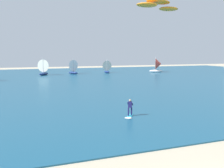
# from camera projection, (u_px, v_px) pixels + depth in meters

# --- Properties ---
(ocean) EXTENTS (160.00, 90.00, 0.10)m
(ocean) POSITION_uv_depth(u_px,v_px,m) (57.00, 80.00, 58.67)
(ocean) COLOR navy
(ocean) RESTS_ON ground
(kitesurfer) EXTENTS (1.57, 1.93, 1.67)m
(kitesurfer) POSITION_uv_depth(u_px,v_px,m) (130.00, 110.00, 25.29)
(kitesurfer) COLOR #26B2CC
(kitesurfer) RESTS_ON ocean
(kite) EXTENTS (7.30, 4.57, 1.06)m
(kite) POSITION_uv_depth(u_px,v_px,m) (158.00, 5.00, 32.05)
(kite) COLOR orange
(sailboat_outermost) EXTENTS (3.69, 4.14, 4.63)m
(sailboat_outermost) POSITION_uv_depth(u_px,v_px,m) (72.00, 67.00, 76.31)
(sailboat_outermost) COLOR navy
(sailboat_outermost) RESTS_ON ocean
(sailboat_near_shore) EXTENTS (4.47, 4.07, 4.97)m
(sailboat_near_shore) POSITION_uv_depth(u_px,v_px,m) (158.00, 65.00, 82.64)
(sailboat_near_shore) COLOR white
(sailboat_near_shore) RESTS_ON ocean
(sailboat_anchored_offshore) EXTENTS (3.04, 3.60, 4.23)m
(sailboat_anchored_offshore) POSITION_uv_depth(u_px,v_px,m) (106.00, 67.00, 80.44)
(sailboat_anchored_offshore) COLOR navy
(sailboat_anchored_offshore) RESTS_ON ocean
(sailboat_heeled_over) EXTENTS (4.15, 4.40, 4.89)m
(sailboat_heeled_over) POSITION_uv_depth(u_px,v_px,m) (45.00, 67.00, 72.39)
(sailboat_heeled_over) COLOR navy
(sailboat_heeled_over) RESTS_ON ocean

